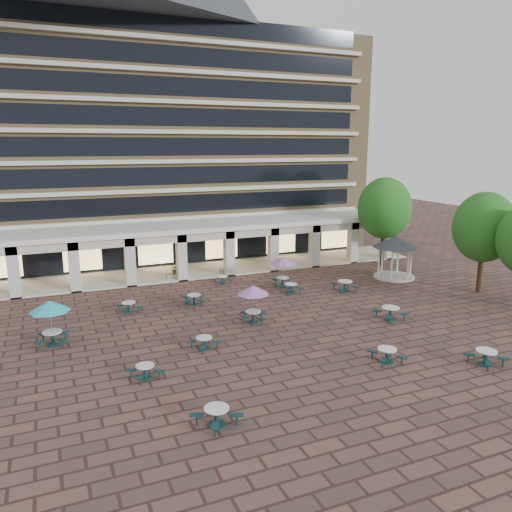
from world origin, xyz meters
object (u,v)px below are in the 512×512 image
Objects in this scene: picnic_table_2 at (387,354)px; planter_left at (175,274)px; picnic_table_1 at (217,415)px; picnic_table_0 at (145,370)px; gazebo at (396,246)px; planter_right at (228,268)px.

planter_left is (-6.15, 20.58, 0.04)m from picnic_table_2.
picnic_table_0 is at bearing 86.87° from picnic_table_1.
gazebo is at bearing 7.41° from picnic_table_0.
picnic_table_1 is at bearing -143.14° from gazebo.
picnic_table_0 is at bearing -155.25° from gazebo.
picnic_table_2 is at bearing -86.19° from planter_right.
picnic_table_0 is 0.85× the size of picnic_table_1.
picnic_table_1 reaches higher than picnic_table_0.
planter_right reaches higher than picnic_table_1.
planter_right reaches higher than planter_left.
gazebo is 2.59× the size of planter_right.
picnic_table_1 is 1.42× the size of planter_right.
picnic_table_0 is at bearing 173.00° from picnic_table_2.
picnic_table_1 is at bearing -110.99° from planter_right.
picnic_table_2 is (10.13, 2.26, -0.01)m from picnic_table_1.
planter_right reaches higher than picnic_table_2.
picnic_table_0 is 1.20× the size of planter_left.
picnic_table_2 is at bearing -73.35° from planter_left.
picnic_table_1 is 24.46m from planter_right.
planter_left is at bearing 114.05° from picnic_table_2.
gazebo is (21.46, 16.09, 2.26)m from picnic_table_1.
picnic_table_1 is (1.87, -5.34, 0.06)m from picnic_table_0.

